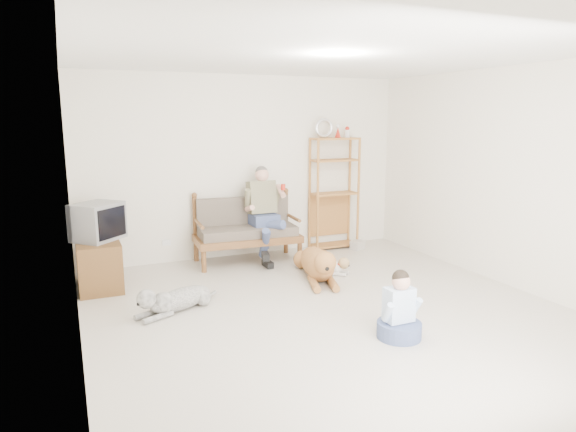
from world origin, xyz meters
name	(u,v)px	position (x,y,z in m)	size (l,w,h in m)	color
floor	(332,315)	(0.00, 0.00, 0.00)	(5.50, 5.50, 0.00)	silver
ceiling	(337,53)	(0.00, 0.00, 2.70)	(5.50, 5.50, 0.00)	white
wall_back	(247,167)	(0.00, 2.75, 1.35)	(5.00, 5.00, 0.00)	white
wall_left	(70,207)	(-2.50, 0.00, 1.35)	(5.50, 5.50, 0.00)	white
wall_right	(516,179)	(2.50, 0.00, 1.35)	(5.50, 5.50, 0.00)	white
loveseat	(246,229)	(-0.16, 2.38, 0.49)	(1.54, 0.80, 0.95)	brown
man	(265,219)	(0.08, 2.19, 0.64)	(0.53, 0.75, 1.22)	#465581
etagere	(334,192)	(1.39, 2.55, 0.91)	(0.79, 0.34, 2.07)	#AB7936
book_stack	(358,245)	(1.70, 2.30, 0.07)	(0.21, 0.16, 0.14)	beige
tv_stand	(98,264)	(-2.23, 1.98, 0.30)	(0.50, 0.90, 0.60)	brown
crt_tv	(98,221)	(-2.20, 1.99, 0.83)	(0.70, 0.70, 0.46)	slate
wall_outlet	(166,243)	(-1.25, 2.73, 0.30)	(0.12, 0.02, 0.08)	white
golden_retriever	(318,264)	(0.44, 1.21, 0.20)	(0.70, 1.57, 0.49)	#AA6B3B
shaggy_dog	(173,300)	(-1.55, 0.77, 0.14)	(1.05, 0.59, 0.34)	silver
terrier	(332,266)	(0.70, 1.30, 0.10)	(0.47, 0.52, 0.24)	silver
child	(399,313)	(0.31, -0.76, 0.24)	(0.43, 0.43, 0.67)	#465581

